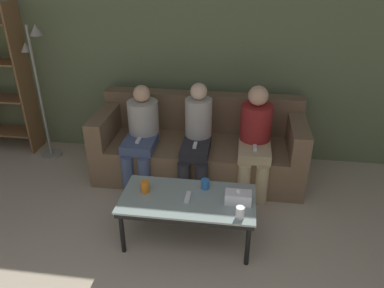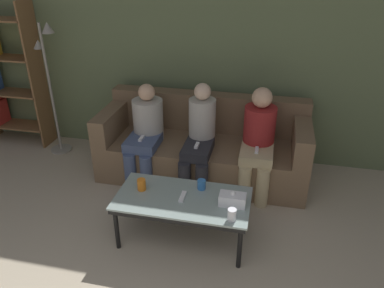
% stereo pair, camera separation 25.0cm
% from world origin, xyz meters
% --- Properties ---
extents(wall_back, '(12.00, 0.06, 2.60)m').
position_xyz_m(wall_back, '(0.00, 3.65, 1.30)').
color(wall_back, '#60704C').
rests_on(wall_back, ground_plane).
extents(couch, '(2.28, 0.87, 0.87)m').
position_xyz_m(couch, '(0.00, 3.14, 0.32)').
color(couch, brown).
rests_on(couch, ground_plane).
extents(coffee_table, '(1.15, 0.58, 0.45)m').
position_xyz_m(coffee_table, '(0.04, 1.98, 0.40)').
color(coffee_table, '#8C9E99').
rests_on(coffee_table, ground_plane).
extents(cup_near_left, '(0.07, 0.07, 0.10)m').
position_xyz_m(cup_near_left, '(-0.34, 2.01, 0.50)').
color(cup_near_left, orange).
rests_on(cup_near_left, coffee_table).
extents(cup_near_right, '(0.07, 0.07, 0.10)m').
position_xyz_m(cup_near_right, '(0.49, 1.77, 0.50)').
color(cup_near_right, silver).
rests_on(cup_near_right, coffee_table).
extents(cup_far_center, '(0.07, 0.07, 0.09)m').
position_xyz_m(cup_far_center, '(0.17, 2.14, 0.49)').
color(cup_far_center, '#3372BF').
rests_on(cup_far_center, coffee_table).
extents(tissue_box, '(0.22, 0.12, 0.13)m').
position_xyz_m(tissue_box, '(0.47, 1.97, 0.50)').
color(tissue_box, white).
rests_on(tissue_box, coffee_table).
extents(game_remote, '(0.04, 0.15, 0.02)m').
position_xyz_m(game_remote, '(0.04, 1.98, 0.46)').
color(game_remote, white).
rests_on(game_remote, coffee_table).
extents(standing_lamp, '(0.31, 0.26, 1.62)m').
position_xyz_m(standing_lamp, '(-1.90, 3.28, 0.99)').
color(standing_lamp, gray).
rests_on(standing_lamp, ground_plane).
extents(seated_person_left_end, '(0.33, 0.64, 1.07)m').
position_xyz_m(seated_person_left_end, '(-0.61, 2.93, 0.57)').
color(seated_person_left_end, '#47567A').
rests_on(seated_person_left_end, ground_plane).
extents(seated_person_mid_left, '(0.31, 0.66, 1.12)m').
position_xyz_m(seated_person_mid_left, '(0.00, 2.90, 0.58)').
color(seated_person_mid_left, '#28282D').
rests_on(seated_person_mid_left, ground_plane).
extents(seated_person_mid_right, '(0.33, 0.63, 1.12)m').
position_xyz_m(seated_person_mid_right, '(0.61, 2.94, 0.60)').
color(seated_person_mid_right, tan).
rests_on(seated_person_mid_right, ground_plane).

